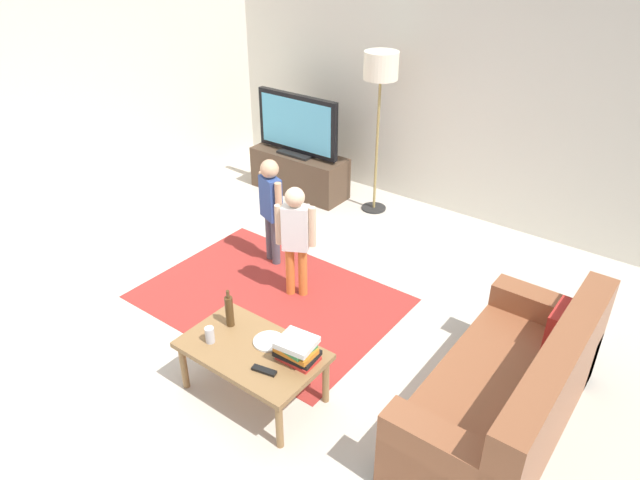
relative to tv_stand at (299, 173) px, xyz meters
The scene contains 16 objects.
ground 2.80m from the tv_stand, 55.36° to the right, with size 7.80×7.80×0.00m, color beige.
wall_back 2.06m from the tv_stand, 23.85° to the left, with size 6.00×0.12×2.70m, color silver.
wall_left 2.92m from the tv_stand, 121.58° to the right, with size 0.12×6.00×2.70m, color silver.
area_rug 2.26m from the tv_stand, 58.26° to the right, with size 2.20×1.60×0.01m, color #9E2D28.
tv_stand is the anchor object (origin of this frame).
tv 0.60m from the tv_stand, 90.00° to the right, with size 1.10×0.28×0.71m.
couch 4.03m from the tv_stand, 31.23° to the right, with size 0.80×1.80×0.86m.
floor_lamp 1.63m from the tv_stand, ahead, with size 0.36×0.36×1.78m.
child_near_tv 1.66m from the tv_stand, 60.62° to the right, with size 0.34×0.20×1.07m.
child_center 2.19m from the tv_stand, 52.02° to the right, with size 0.32×0.22×1.06m.
coffee_table 3.41m from the tv_stand, 56.79° to the right, with size 1.00×0.60×0.42m.
book_stack 3.52m from the tv_stand, 51.54° to the right, with size 0.30×0.25×0.17m.
bottle 3.18m from the tv_stand, 60.34° to the right, with size 0.06×0.06×0.30m.
tv_remote 3.64m from the tv_stand, 54.92° to the right, with size 0.17×0.05×0.02m, color black.
soda_can 3.38m from the tv_stand, 61.90° to the right, with size 0.07×0.07×0.12m, color silver.
plate 3.34m from the tv_stand, 54.94° to the right, with size 0.22×0.22×0.02m.
Camera 1 is at (2.51, -2.74, 3.08)m, focal length 32.65 mm.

